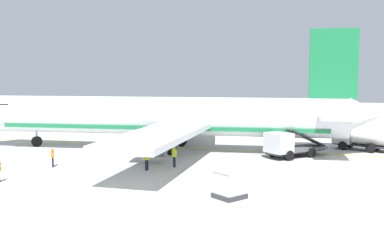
{
  "coord_description": "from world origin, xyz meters",
  "views": [
    {
      "loc": [
        -7.45,
        1.39,
        7.69
      ],
      "look_at": [
        33.28,
        12.67,
        3.13
      ],
      "focal_mm": 41.7,
      "sensor_mm": 36.0,
      "label": 1
    }
  ],
  "objects_px": {
    "crew_marshaller": "(174,155)",
    "service_truck_fuel": "(287,145)",
    "cargo_container_near": "(229,183)",
    "crew_loader_right": "(147,158)",
    "airliner_foreground": "(167,117)",
    "cargo_container_mid": "(302,130)",
    "crew_supervisor": "(53,156)",
    "service_truck_catering": "(363,137)"
  },
  "relations": [
    {
      "from": "crew_marshaller",
      "to": "service_truck_fuel",
      "type": "bearing_deg",
      "value": -52.53
    },
    {
      "from": "cargo_container_near",
      "to": "crew_loader_right",
      "type": "height_order",
      "value": "cargo_container_near"
    },
    {
      "from": "airliner_foreground",
      "to": "cargo_container_near",
      "type": "xyz_separation_m",
      "value": [
        -15.58,
        -9.27,
        -2.43
      ]
    },
    {
      "from": "cargo_container_mid",
      "to": "crew_marshaller",
      "type": "relative_size",
      "value": 1.24
    },
    {
      "from": "crew_marshaller",
      "to": "crew_supervisor",
      "type": "relative_size",
      "value": 1.09
    },
    {
      "from": "airliner_foreground",
      "to": "service_truck_catering",
      "type": "xyz_separation_m",
      "value": [
        5.23,
        -19.05,
        -1.99
      ]
    },
    {
      "from": "crew_supervisor",
      "to": "crew_loader_right",
      "type": "bearing_deg",
      "value": -84.01
    },
    {
      "from": "cargo_container_mid",
      "to": "service_truck_catering",
      "type": "bearing_deg",
      "value": -141.76
    },
    {
      "from": "service_truck_catering",
      "to": "cargo_container_mid",
      "type": "height_order",
      "value": "service_truck_catering"
    },
    {
      "from": "service_truck_fuel",
      "to": "service_truck_catering",
      "type": "relative_size",
      "value": 0.96
    },
    {
      "from": "service_truck_catering",
      "to": "cargo_container_mid",
      "type": "xyz_separation_m",
      "value": [
        7.9,
        6.22,
        -0.53
      ]
    },
    {
      "from": "crew_marshaller",
      "to": "cargo_container_mid",
      "type": "bearing_deg",
      "value": -24.94
    },
    {
      "from": "cargo_container_mid",
      "to": "crew_marshaller",
      "type": "distance_m",
      "value": 22.92
    },
    {
      "from": "service_truck_fuel",
      "to": "service_truck_catering",
      "type": "height_order",
      "value": "service_truck_fuel"
    },
    {
      "from": "service_truck_catering",
      "to": "crew_marshaller",
      "type": "height_order",
      "value": "service_truck_catering"
    },
    {
      "from": "airliner_foreground",
      "to": "crew_supervisor",
      "type": "height_order",
      "value": "airliner_foreground"
    },
    {
      "from": "cargo_container_mid",
      "to": "crew_supervisor",
      "type": "relative_size",
      "value": 1.35
    },
    {
      "from": "service_truck_fuel",
      "to": "service_truck_catering",
      "type": "bearing_deg",
      "value": -49.11
    },
    {
      "from": "cargo_container_mid",
      "to": "service_truck_fuel",
      "type": "bearing_deg",
      "value": 176.31
    },
    {
      "from": "crew_supervisor",
      "to": "cargo_container_near",
      "type": "bearing_deg",
      "value": -108.35
    },
    {
      "from": "service_truck_fuel",
      "to": "cargo_container_near",
      "type": "distance_m",
      "value": 14.87
    },
    {
      "from": "crew_loader_right",
      "to": "airliner_foreground",
      "type": "bearing_deg",
      "value": 8.55
    },
    {
      "from": "cargo_container_mid",
      "to": "crew_supervisor",
      "type": "bearing_deg",
      "value": 140.4
    },
    {
      "from": "service_truck_catering",
      "to": "crew_supervisor",
      "type": "xyz_separation_m",
      "value": [
        -15.55,
        25.62,
        -0.44
      ]
    },
    {
      "from": "service_truck_catering",
      "to": "cargo_container_near",
      "type": "height_order",
      "value": "service_truck_catering"
    },
    {
      "from": "crew_loader_right",
      "to": "service_truck_catering",
      "type": "bearing_deg",
      "value": -50.15
    },
    {
      "from": "cargo_container_near",
      "to": "crew_loader_right",
      "type": "xyz_separation_m",
      "value": [
        6.09,
        7.84,
        0.08
      ]
    },
    {
      "from": "service_truck_fuel",
      "to": "crew_supervisor",
      "type": "relative_size",
      "value": 3.69
    },
    {
      "from": "service_truck_fuel",
      "to": "crew_loader_right",
      "type": "height_order",
      "value": "service_truck_fuel"
    },
    {
      "from": "crew_supervisor",
      "to": "airliner_foreground",
      "type": "bearing_deg",
      "value": -32.48
    },
    {
      "from": "cargo_container_near",
      "to": "service_truck_catering",
      "type": "bearing_deg",
      "value": -25.19
    },
    {
      "from": "airliner_foreground",
      "to": "crew_loader_right",
      "type": "relative_size",
      "value": 23.7
    },
    {
      "from": "service_truck_catering",
      "to": "crew_loader_right",
      "type": "height_order",
      "value": "service_truck_catering"
    },
    {
      "from": "service_truck_fuel",
      "to": "service_truck_catering",
      "type": "xyz_separation_m",
      "value": [
        6.17,
        -7.13,
        0.22
      ]
    },
    {
      "from": "crew_marshaller",
      "to": "airliner_foreground",
      "type": "bearing_deg",
      "value": 22.42
    },
    {
      "from": "crew_marshaller",
      "to": "crew_loader_right",
      "type": "distance_m",
      "value": 2.52
    },
    {
      "from": "cargo_container_near",
      "to": "crew_supervisor",
      "type": "bearing_deg",
      "value": 71.65
    },
    {
      "from": "airliner_foreground",
      "to": "crew_loader_right",
      "type": "xyz_separation_m",
      "value": [
        -9.48,
        -1.43,
        -2.35
      ]
    },
    {
      "from": "service_truck_fuel",
      "to": "crew_loader_right",
      "type": "relative_size",
      "value": 3.43
    },
    {
      "from": "service_truck_catering",
      "to": "service_truck_fuel",
      "type": "bearing_deg",
      "value": 130.89
    },
    {
      "from": "airliner_foreground",
      "to": "crew_supervisor",
      "type": "xyz_separation_m",
      "value": [
        -10.32,
        6.57,
        -2.43
      ]
    },
    {
      "from": "crew_marshaller",
      "to": "crew_supervisor",
      "type": "bearing_deg",
      "value": 105.3
    }
  ]
}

